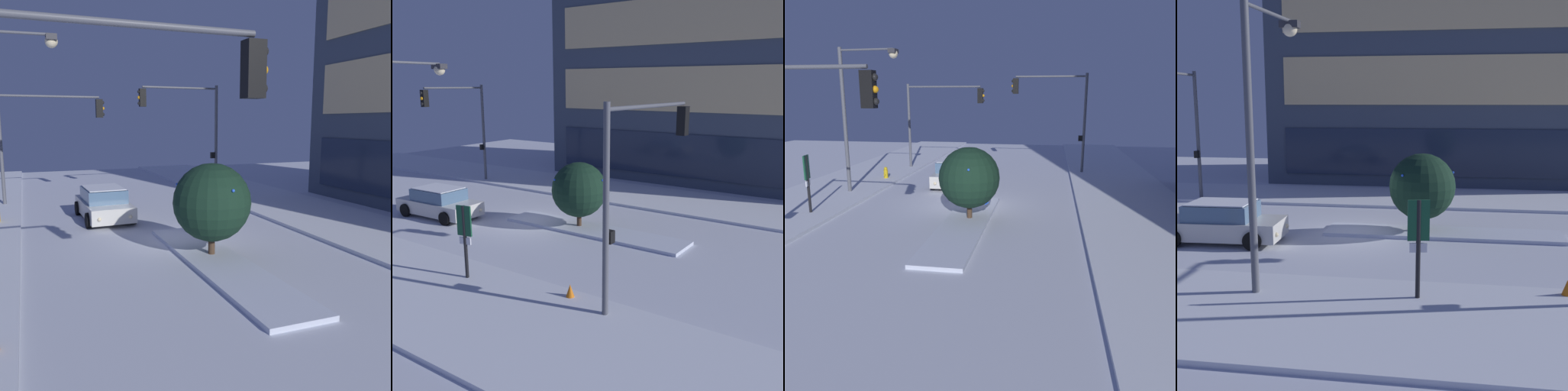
# 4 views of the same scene
# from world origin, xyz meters

# --- Properties ---
(ground) EXTENTS (52.00, 52.00, 0.00)m
(ground) POSITION_xyz_m (0.00, 0.00, 0.00)
(ground) COLOR silver
(curb_strip_far) EXTENTS (52.00, 5.20, 0.14)m
(curb_strip_far) POSITION_xyz_m (0.00, 7.84, 0.07)
(curb_strip_far) COLOR silver
(curb_strip_far) RESTS_ON ground
(median_strip) EXTENTS (9.00, 1.80, 0.14)m
(median_strip) POSITION_xyz_m (3.29, 0.54, 0.07)
(median_strip) COLOR silver
(median_strip) RESTS_ON ground
(car_near) EXTENTS (4.56, 2.27, 1.49)m
(car_near) POSITION_xyz_m (-4.63, -1.68, 0.71)
(car_near) COLOR silver
(car_near) RESTS_ON ground
(traffic_light_corner_near_left) EXTENTS (0.32, 5.49, 5.95)m
(traffic_light_corner_near_left) POSITION_xyz_m (-9.58, -3.81, 4.22)
(traffic_light_corner_near_left) COLOR #565960
(traffic_light_corner_near_left) RESTS_ON ground
(traffic_light_corner_near_right) EXTENTS (0.32, 5.37, 6.13)m
(traffic_light_corner_near_right) POSITION_xyz_m (8.11, -3.98, 4.26)
(traffic_light_corner_near_right) COLOR #565960
(traffic_light_corner_near_right) RESTS_ON ground
(traffic_light_corner_far_left) EXTENTS (0.32, 4.95, 6.57)m
(traffic_light_corner_far_left) POSITION_xyz_m (-9.38, 4.22, 4.51)
(traffic_light_corner_far_left) COLOR #565960
(traffic_light_corner_far_left) RESTS_ON ground
(decorated_tree_median) EXTENTS (2.54, 2.54, 3.13)m
(decorated_tree_median) POSITION_xyz_m (2.47, 0.62, 1.86)
(decorated_tree_median) COLOR #473323
(decorated_tree_median) RESTS_ON ground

